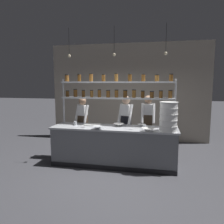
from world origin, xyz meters
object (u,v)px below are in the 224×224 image
at_px(cutting_board, 93,125).
at_px(prep_bowl_near_right, 141,125).
at_px(chef_right, 148,122).
at_px(serving_cup_front, 144,127).
at_px(prep_bowl_center_back, 119,125).
at_px(prep_bowl_center_front, 148,130).
at_px(chef_left, 83,122).
at_px(spice_shelf_unit, 117,92).
at_px(container_stack, 168,117).
at_px(serving_cup_by_board, 75,123).
at_px(prep_bowl_near_left, 98,128).
at_px(chef_center, 126,123).

distance_m(cutting_board, prep_bowl_near_right, 1.18).
relative_size(chef_right, serving_cup_front, 17.79).
bearing_deg(prep_bowl_center_back, prep_bowl_center_front, -31.89).
relative_size(prep_bowl_center_back, serving_cup_front, 2.82).
bearing_deg(chef_left, spice_shelf_unit, -0.75).
distance_m(chef_left, cutting_board, 0.64).
height_order(container_stack, prep_bowl_center_front, container_stack).
distance_m(chef_right, prep_bowl_center_back, 0.95).
distance_m(serving_cup_front, serving_cup_by_board, 1.68).
xyz_separation_m(spice_shelf_unit, prep_bowl_near_left, (-0.31, -0.63, -0.79)).
distance_m(cutting_board, serving_cup_by_board, 0.43).
xyz_separation_m(chef_left, prep_bowl_near_left, (0.66, -0.89, 0.06)).
bearing_deg(serving_cup_by_board, serving_cup_front, -3.05).
distance_m(chef_left, chef_right, 1.75).
bearing_deg(chef_right, prep_bowl_center_back, -134.88).
height_order(chef_left, cutting_board, chef_left).
relative_size(spice_shelf_unit, container_stack, 4.46).
distance_m(container_stack, serving_cup_front, 0.60).
relative_size(cutting_board, prep_bowl_near_left, 1.68).
height_order(container_stack, prep_bowl_near_right, container_stack).
distance_m(prep_bowl_near_left, prep_bowl_center_front, 1.12).
xyz_separation_m(cutting_board, prep_bowl_near_right, (1.18, 0.10, 0.01)).
xyz_separation_m(chef_center, prep_bowl_center_front, (0.60, -0.89, 0.03)).
bearing_deg(cutting_board, serving_cup_by_board, -167.96).
bearing_deg(chef_center, serving_cup_front, -34.61).
distance_m(spice_shelf_unit, container_stack, 1.43).
relative_size(chef_left, prep_bowl_near_right, 8.06).
distance_m(chef_center, container_stack, 1.32).
distance_m(container_stack, prep_bowl_near_right, 0.79).
xyz_separation_m(chef_center, serving_cup_front, (0.50, -0.63, 0.04)).
bearing_deg(prep_bowl_near_left, spice_shelf_unit, 63.76).
bearing_deg(chef_center, chef_left, -164.13).
distance_m(chef_right, serving_cup_by_board, 1.90).
xyz_separation_m(spice_shelf_unit, prep_bowl_near_right, (0.63, -0.11, -0.79)).
xyz_separation_m(chef_right, prep_bowl_near_left, (-1.07, -1.11, 0.02)).
distance_m(chef_left, prep_bowl_near_left, 1.11).
height_order(chef_left, chef_center, chef_center).
distance_m(spice_shelf_unit, prep_bowl_center_back, 0.82).
bearing_deg(prep_bowl_center_front, prep_bowl_near_right, 107.90).
xyz_separation_m(container_stack, serving_cup_by_board, (-2.20, 0.23, -0.27)).
xyz_separation_m(prep_bowl_near_left, serving_cup_by_board, (-0.66, 0.33, 0.01)).
bearing_deg(prep_bowl_center_front, cutting_board, 162.11).
relative_size(chef_center, prep_bowl_center_front, 5.80).
height_order(chef_center, prep_bowl_near_left, chef_center).
distance_m(chef_center, prep_bowl_near_right, 0.55).
xyz_separation_m(chef_right, prep_bowl_center_front, (0.05, -1.12, 0.03)).
bearing_deg(prep_bowl_center_front, prep_bowl_center_back, 148.11).
xyz_separation_m(container_stack, prep_bowl_near_left, (-1.54, -0.10, -0.29)).
bearing_deg(prep_bowl_near_right, prep_bowl_center_back, -169.51).
relative_size(container_stack, prep_bowl_center_front, 2.27).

